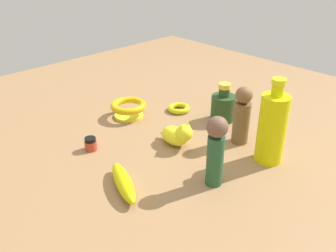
{
  "coord_description": "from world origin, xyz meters",
  "views": [
    {
      "loc": [
        -0.7,
        -0.73,
        0.59
      ],
      "look_at": [
        0.0,
        0.0,
        0.06
      ],
      "focal_mm": 38.86,
      "sensor_mm": 36.0,
      "label": 1
    }
  ],
  "objects": [
    {
      "name": "cat_figurine",
      "position": [
        0.01,
        -0.03,
        0.04
      ],
      "size": [
        0.06,
        0.13,
        0.09
      ],
      "color": "yellow",
      "rests_on": "ground"
    },
    {
      "name": "nail_polish_jar",
      "position": [
        -0.2,
        0.14,
        0.02
      ],
      "size": [
        0.04,
        0.04,
        0.04
      ],
      "color": "#B23923",
      "rests_on": "ground"
    },
    {
      "name": "bangle",
      "position": [
        0.2,
        0.15,
        0.01
      ],
      "size": [
        0.08,
        0.08,
        0.02
      ],
      "primitive_type": "torus",
      "color": "#CCC912",
      "rests_on": "ground"
    },
    {
      "name": "bowl",
      "position": [
        0.03,
        0.24,
        0.04
      ],
      "size": [
        0.13,
        0.13,
        0.06
      ],
      "color": "yellow",
      "rests_on": "ground"
    },
    {
      "name": "bottle_tall",
      "position": [
        0.15,
        -0.27,
        0.11
      ],
      "size": [
        0.08,
        0.08,
        0.26
      ],
      "color": "#D9D408",
      "rests_on": "ground"
    },
    {
      "name": "person_figure_adult",
      "position": [
        0.17,
        -0.15,
        0.09
      ],
      "size": [
        0.06,
        0.06,
        0.19
      ],
      "color": "brown",
      "rests_on": "ground"
    },
    {
      "name": "ground",
      "position": [
        0.0,
        0.0,
        0.0
      ],
      "size": [
        2.0,
        2.0,
        0.0
      ],
      "primitive_type": "plane",
      "color": "#936D47"
    },
    {
      "name": "bottle_short",
      "position": [
        0.26,
        -0.01,
        0.05
      ],
      "size": [
        0.09,
        0.09,
        0.14
      ],
      "color": "#23421D",
      "rests_on": "ground"
    },
    {
      "name": "person_figure_child",
      "position": [
        -0.06,
        -0.24,
        0.11
      ],
      "size": [
        0.06,
        0.06,
        0.2
      ],
      "color": "#24512F",
      "rests_on": "ground"
    },
    {
      "name": "banana",
      "position": [
        -0.25,
        -0.09,
        0.02
      ],
      "size": [
        0.11,
        0.18,
        0.04
      ],
      "primitive_type": "ellipsoid",
      "rotation": [
        0.0,
        0.0,
        1.17
      ],
      "color": "#CDC509",
      "rests_on": "ground"
    }
  ]
}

